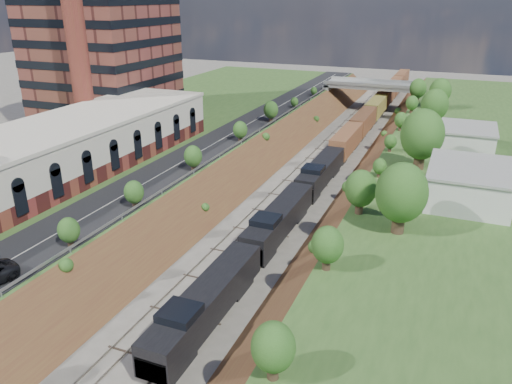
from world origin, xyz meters
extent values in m
cube|color=#335724|center=(-33.00, 60.00, 2.50)|extent=(44.00, 180.00, 5.00)
cube|color=brown|center=(-11.00, 60.00, 0.00)|extent=(10.00, 180.00, 10.00)
cube|color=brown|center=(11.00, 60.00, 0.00)|extent=(10.00, 180.00, 10.00)
cube|color=gray|center=(-2.60, 60.00, 0.09)|extent=(1.58, 180.00, 0.18)
cube|color=gray|center=(2.60, 60.00, 0.09)|extent=(1.58, 180.00, 0.18)
cube|color=black|center=(-15.50, 60.00, 5.05)|extent=(8.00, 180.00, 0.10)
cube|color=#99999E|center=(-11.40, 60.00, 5.55)|extent=(0.06, 171.00, 0.30)
cube|color=maroon|center=(-28.00, 38.00, 6.10)|extent=(14.00, 62.00, 2.20)
cube|color=beige|center=(-28.00, 38.00, 9.35)|extent=(14.00, 62.00, 4.30)
cube|color=beige|center=(-28.00, 38.00, 11.75)|extent=(14.30, 62.30, 0.50)
cube|color=brown|center=(-44.00, 72.00, 27.00)|extent=(22.00, 22.00, 44.00)
cylinder|color=maroon|center=(-36.00, 56.00, 25.00)|extent=(3.20, 3.20, 40.00)
cube|color=gray|center=(-11.50, 122.00, 3.10)|extent=(1.50, 8.00, 6.20)
cube|color=gray|center=(11.50, 122.00, 3.10)|extent=(1.50, 8.00, 6.20)
cube|color=gray|center=(0.00, 122.00, 6.20)|extent=(24.00, 8.00, 1.00)
cube|color=gray|center=(0.00, 118.00, 7.00)|extent=(24.00, 0.30, 0.80)
cube|color=gray|center=(0.00, 126.00, 7.00)|extent=(24.00, 0.30, 0.80)
cube|color=silver|center=(23.50, 52.00, 7.00)|extent=(9.00, 12.00, 4.00)
cube|color=silver|center=(23.00, 74.00, 6.80)|extent=(8.00, 10.00, 3.60)
cylinder|color=#473323|center=(17.00, 40.00, 6.31)|extent=(1.30, 1.30, 2.62)
ellipsoid|color=#2F571E|center=(17.00, 40.00, 9.46)|extent=(5.25, 5.25, 6.30)
cylinder|color=#473323|center=(-11.80, 20.00, 5.61)|extent=(0.66, 0.66, 1.22)
ellipsoid|color=#2F571E|center=(-11.80, 20.00, 7.08)|extent=(2.45, 2.45, 2.94)
cube|color=black|center=(2.60, 18.57, 0.45)|extent=(2.40, 4.00, 0.90)
cube|color=black|center=(2.60, 24.68, 2.38)|extent=(3.04, 18.22, 2.95)
cube|color=black|center=(2.60, 17.07, 1.80)|extent=(2.79, 3.00, 1.80)
cube|color=silver|center=(2.60, 17.07, 2.80)|extent=(2.79, 3.00, 0.15)
cube|color=black|center=(2.60, 20.07, 4.10)|extent=(2.98, 3.10, 0.90)
cube|color=black|center=(2.60, 43.90, 2.38)|extent=(3.04, 18.22, 2.95)
cube|color=black|center=(2.60, 63.12, 2.38)|extent=(3.04, 18.22, 2.95)
cube|color=brown|center=(2.60, 121.78, 2.72)|extent=(3.04, 97.10, 3.64)
camera|label=1|loc=(21.11, -8.80, 28.07)|focal=35.00mm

